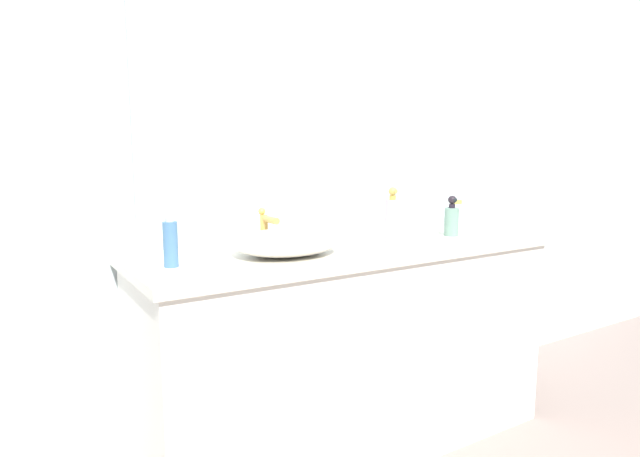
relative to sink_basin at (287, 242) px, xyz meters
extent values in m
cube|color=silver|center=(0.26, 0.39, 0.39)|extent=(6.00, 0.06, 2.60)
cube|color=white|center=(0.32, 0.06, -0.49)|extent=(1.70, 0.55, 0.82)
cube|color=silver|center=(0.32, 0.06, -0.07)|extent=(1.74, 0.59, 0.04)
cube|color=#B2BCC6|center=(0.32, 0.35, 0.55)|extent=(1.54, 0.01, 1.20)
ellipsoid|color=silver|center=(0.00, 0.00, 0.00)|extent=(0.40, 0.31, 0.09)
cylinder|color=gold|center=(0.00, 0.19, 0.02)|extent=(0.03, 0.03, 0.13)
cylinder|color=gold|center=(0.00, 0.13, 0.07)|extent=(0.03, 0.11, 0.03)
sphere|color=gold|center=(0.00, 0.20, 0.09)|extent=(0.03, 0.03, 0.03)
cylinder|color=silver|center=(0.49, 0.00, 0.04)|extent=(0.06, 0.06, 0.18)
cylinder|color=gold|center=(0.49, 0.00, 0.14)|extent=(0.03, 0.03, 0.02)
sphere|color=#CCB151|center=(0.49, 0.00, 0.16)|extent=(0.03, 0.03, 0.03)
cylinder|color=#D1B353|center=(0.49, -0.01, 0.16)|extent=(0.02, 0.02, 0.02)
cylinder|color=gray|center=(0.83, 0.01, 0.01)|extent=(0.06, 0.06, 0.12)
cylinder|color=black|center=(0.83, 0.01, 0.09)|extent=(0.03, 0.03, 0.02)
sphere|color=black|center=(0.83, 0.01, 0.11)|extent=(0.04, 0.04, 0.04)
cylinder|color=black|center=(0.83, -0.01, 0.11)|extent=(0.02, 0.02, 0.02)
cylinder|color=teal|center=(-0.42, 0.02, 0.03)|extent=(0.05, 0.05, 0.15)
cylinder|color=silver|center=(-0.42, 0.02, 0.11)|extent=(0.03, 0.03, 0.01)
cylinder|color=white|center=(1.02, 0.15, 0.01)|extent=(0.06, 0.06, 0.12)
cylinder|color=gold|center=(1.02, 0.15, 0.08)|extent=(0.04, 0.04, 0.02)
cylinder|color=beige|center=(0.71, 0.04, -0.02)|extent=(0.05, 0.05, 0.05)
camera|label=1|loc=(-0.92, -1.70, 0.33)|focal=30.43mm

